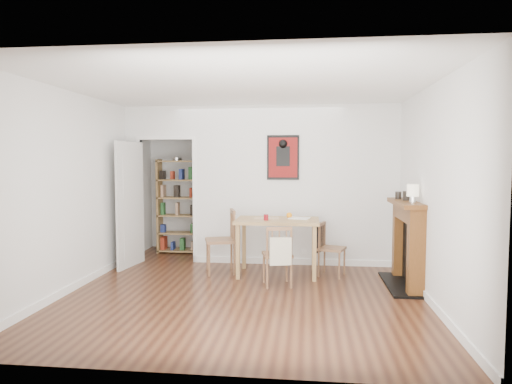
# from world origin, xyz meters

# --- Properties ---
(ground) EXTENTS (5.20, 5.20, 0.00)m
(ground) POSITION_xyz_m (0.00, 0.00, 0.00)
(ground) COLOR #532F1B
(ground) RESTS_ON ground
(room_shell) EXTENTS (5.20, 5.20, 5.20)m
(room_shell) POSITION_xyz_m (0.10, 1.34, 1.30)
(room_shell) COLOR silver
(room_shell) RESTS_ON ground
(dining_table) EXTENTS (1.22, 0.78, 0.83)m
(dining_table) POSITION_xyz_m (0.36, 0.66, 0.73)
(dining_table) COLOR #A97E4E
(dining_table) RESTS_ON ground
(chair_left) EXTENTS (0.60, 0.60, 0.97)m
(chair_left) POSITION_xyz_m (-0.51, 0.67, 0.48)
(chair_left) COLOR brown
(chair_left) RESTS_ON ground
(chair_right) EXTENTS (0.54, 0.50, 0.79)m
(chair_right) POSITION_xyz_m (1.14, 0.69, 0.41)
(chair_right) COLOR brown
(chair_right) RESTS_ON ground
(chair_front) EXTENTS (0.50, 0.54, 0.83)m
(chair_front) POSITION_xyz_m (0.40, 0.05, 0.42)
(chair_front) COLOR brown
(chair_front) RESTS_ON ground
(bookshelf) EXTENTS (0.73, 0.29, 1.72)m
(bookshelf) POSITION_xyz_m (-1.59, 2.11, 0.85)
(bookshelf) COLOR #A97E4E
(bookshelf) RESTS_ON ground
(fireplace) EXTENTS (0.45, 1.25, 1.16)m
(fireplace) POSITION_xyz_m (2.16, 0.25, 0.62)
(fireplace) COLOR brown
(fireplace) RESTS_ON ground
(red_glass) EXTENTS (0.07, 0.07, 0.09)m
(red_glass) POSITION_xyz_m (0.20, 0.52, 0.88)
(red_glass) COLOR maroon
(red_glass) RESTS_ON dining_table
(orange_fruit) EXTENTS (0.09, 0.09, 0.09)m
(orange_fruit) POSITION_xyz_m (0.53, 0.80, 0.88)
(orange_fruit) COLOR orange
(orange_fruit) RESTS_ON dining_table
(placemat) EXTENTS (0.38, 0.30, 0.00)m
(placemat) POSITION_xyz_m (0.19, 0.76, 0.83)
(placemat) COLOR beige
(placemat) RESTS_ON dining_table
(notebook) EXTENTS (0.34, 0.29, 0.01)m
(notebook) POSITION_xyz_m (0.68, 0.76, 0.84)
(notebook) COLOR white
(notebook) RESTS_ON dining_table
(mantel_lamp) EXTENTS (0.15, 0.15, 0.24)m
(mantel_lamp) POSITION_xyz_m (2.13, -0.06, 1.31)
(mantel_lamp) COLOR silver
(mantel_lamp) RESTS_ON fireplace
(ceramic_jar_a) EXTENTS (0.11, 0.11, 0.13)m
(ceramic_jar_a) POSITION_xyz_m (2.14, 0.32, 1.22)
(ceramic_jar_a) COLOR black
(ceramic_jar_a) RESTS_ON fireplace
(ceramic_jar_b) EXTENTS (0.09, 0.09, 0.11)m
(ceramic_jar_b) POSITION_xyz_m (2.07, 0.54, 1.21)
(ceramic_jar_b) COLOR black
(ceramic_jar_b) RESTS_ON fireplace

